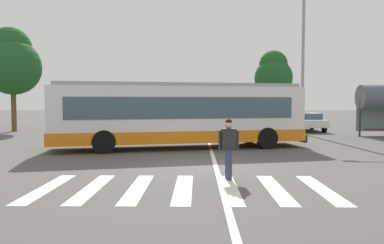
# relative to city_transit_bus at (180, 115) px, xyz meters

# --- Properties ---
(ground_plane) EXTENTS (160.00, 160.00, 0.00)m
(ground_plane) POSITION_rel_city_transit_bus_xyz_m (1.00, -5.14, -1.59)
(ground_plane) COLOR #514F4C
(city_transit_bus) EXTENTS (12.07, 5.12, 3.06)m
(city_transit_bus) POSITION_rel_city_transit_bus_xyz_m (0.00, 0.00, 0.00)
(city_transit_bus) COLOR black
(city_transit_bus) RESTS_ON ground_plane
(pedestrian_crossing_street) EXTENTS (0.58, 0.39, 1.72)m
(pedestrian_crossing_street) POSITION_rel_city_transit_bus_xyz_m (1.72, -6.91, -0.62)
(pedestrian_crossing_street) COLOR #333856
(pedestrian_crossing_street) RESTS_ON ground_plane
(parked_car_charcoal) EXTENTS (1.94, 4.54, 1.35)m
(parked_car_charcoal) POSITION_rel_city_transit_bus_xyz_m (-4.53, 9.96, -0.82)
(parked_car_charcoal) COLOR black
(parked_car_charcoal) RESTS_ON ground_plane
(parked_car_blue) EXTENTS (2.05, 4.59, 1.35)m
(parked_car_blue) POSITION_rel_city_transit_bus_xyz_m (-1.93, 10.10, -0.82)
(parked_car_blue) COLOR black
(parked_car_blue) RESTS_ON ground_plane
(parked_car_black) EXTENTS (2.03, 4.58, 1.35)m
(parked_car_black) POSITION_rel_city_transit_bus_xyz_m (0.95, 9.97, -0.82)
(parked_car_black) COLOR black
(parked_car_black) RESTS_ON ground_plane
(parked_car_red) EXTENTS (1.99, 4.56, 1.35)m
(parked_car_red) POSITION_rel_city_transit_bus_xyz_m (3.68, 10.07, -0.82)
(parked_car_red) COLOR black
(parked_car_red) RESTS_ON ground_plane
(parked_car_teal) EXTENTS (2.01, 4.57, 1.35)m
(parked_car_teal) POSITION_rel_city_transit_bus_xyz_m (6.16, 10.08, -0.82)
(parked_car_teal) COLOR black
(parked_car_teal) RESTS_ON ground_plane
(parked_car_white) EXTENTS (1.88, 4.50, 1.35)m
(parked_car_white) POSITION_rel_city_transit_bus_xyz_m (9.08, 10.15, -0.82)
(parked_car_white) COLOR black
(parked_car_white) RESTS_ON ground_plane
(twin_arm_street_lamp) EXTENTS (4.99, 0.32, 9.56)m
(twin_arm_street_lamp) POSITION_rel_city_transit_bus_xyz_m (7.92, 7.42, 4.29)
(twin_arm_street_lamp) COLOR #939399
(twin_arm_street_lamp) RESTS_ON ground_plane
(background_tree_left) EXTENTS (4.09, 4.09, 7.72)m
(background_tree_left) POSITION_rel_city_transit_bus_xyz_m (-12.86, 9.50, 3.57)
(background_tree_left) COLOR brown
(background_tree_left) RESTS_ON ground_plane
(background_tree_right) EXTENTS (3.42, 3.42, 6.84)m
(background_tree_right) POSITION_rel_city_transit_bus_xyz_m (7.73, 15.93, 3.11)
(background_tree_right) COLOR brown
(background_tree_right) RESTS_ON ground_plane
(crosswalk_painted_stripes) EXTENTS (7.43, 3.17, 0.01)m
(crosswalk_painted_stripes) POSITION_rel_city_transit_bus_xyz_m (0.48, -8.03, -1.58)
(crosswalk_painted_stripes) COLOR silver
(crosswalk_painted_stripes) RESTS_ON ground_plane
(lane_center_line) EXTENTS (0.16, 24.00, 0.01)m
(lane_center_line) POSITION_rel_city_transit_bus_xyz_m (1.46, -3.14, -1.59)
(lane_center_line) COLOR silver
(lane_center_line) RESTS_ON ground_plane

